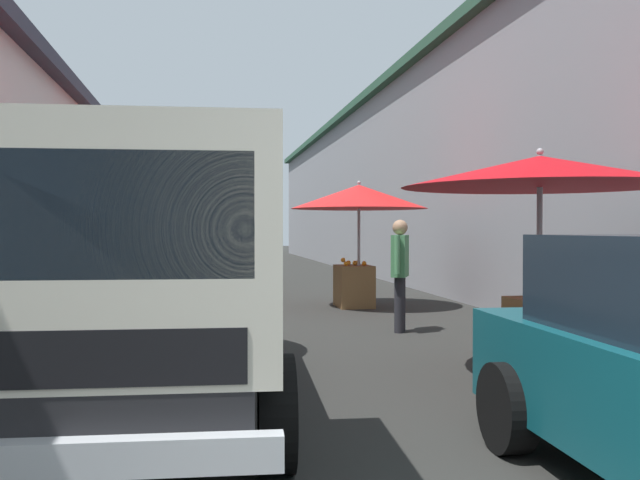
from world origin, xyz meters
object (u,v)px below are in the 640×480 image
fruit_stall_near_right (183,225)px  vendor_by_crates (400,267)px  fruit_stall_mid_lane (136,201)px  delivery_truck (146,293)px  fruit_stall_far_right (542,201)px  plastic_stool (135,305)px  fruit_stall_far_left (198,223)px  fruit_stall_near_left (358,208)px

fruit_stall_near_right → vendor_by_crates: (-4.07, -3.20, -0.63)m
fruit_stall_mid_lane → delivery_truck: fruit_stall_mid_lane is taller
delivery_truck → fruit_stall_far_right: bearing=-69.2°
vendor_by_crates → fruit_stall_mid_lane: bearing=110.9°
fruit_stall_near_right → fruit_stall_far_right: fruit_stall_far_right is taller
fruit_stall_near_right → plastic_stool: size_ratio=5.00×
delivery_truck → plastic_stool: size_ratio=11.52×
fruit_stall_far_left → plastic_stool: fruit_stall_far_left is taller
fruit_stall_mid_lane → fruit_stall_far_right: fruit_stall_mid_lane is taller
plastic_stool → fruit_stall_far_left: bearing=-6.8°
fruit_stall_near_right → plastic_stool: fruit_stall_near_right is taller
fruit_stall_near_left → plastic_stool: size_ratio=5.99×
fruit_stall_near_left → fruit_stall_far_right: 6.32m
fruit_stall_near_left → fruit_stall_far_right: (-6.31, -0.43, -0.12)m
delivery_truck → plastic_stool: 5.90m
fruit_stall_mid_lane → plastic_stool: 3.01m
fruit_stall_far_left → fruit_stall_far_right: (-11.81, -3.48, 0.12)m
delivery_truck → fruit_stall_near_right: bearing=0.1°
fruit_stall_near_left → fruit_stall_far_right: size_ratio=0.95×
fruit_stall_near_left → plastic_stool: (-1.90, 3.93, -1.56)m
fruit_stall_near_left → fruit_stall_near_right: (0.93, 3.30, -0.32)m
fruit_stall_far_right → vendor_by_crates: bearing=9.5°
fruit_stall_near_right → plastic_stool: (-2.83, 0.63, -1.24)m
plastic_stool → fruit_stall_near_left: bearing=-64.2°
fruit_stall_near_left → fruit_stall_near_right: 3.44m
fruit_stall_mid_lane → vendor_by_crates: (1.36, -3.55, -0.87)m
fruit_stall_far_right → delivery_truck: fruit_stall_far_right is taller
fruit_stall_far_left → fruit_stall_far_right: bearing=-163.6°
fruit_stall_mid_lane → delivery_truck: size_ratio=0.49×
fruit_stall_near_left → delivery_truck: 8.43m
fruit_stall_near_right → fruit_stall_far_right: 8.14m
vendor_by_crates → fruit_stall_near_right: bearing=38.1°
delivery_truck → fruit_stall_near_left: bearing=-23.0°
vendor_by_crates → plastic_stool: bearing=72.0°
fruit_stall_near_left → fruit_stall_mid_lane: fruit_stall_near_left is taller
fruit_stall_mid_lane → delivery_truck: 3.33m
fruit_stall_near_right → fruit_stall_far_left: fruit_stall_near_right is taller
fruit_stall_near_left → delivery_truck: size_ratio=0.52×
fruit_stall_near_right → fruit_stall_far_right: bearing=-152.7°
fruit_stall_near_right → vendor_by_crates: bearing=-141.9°
fruit_stall_far_right → fruit_stall_far_left: bearing=16.4°
fruit_stall_far_left → fruit_stall_far_right: 12.32m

